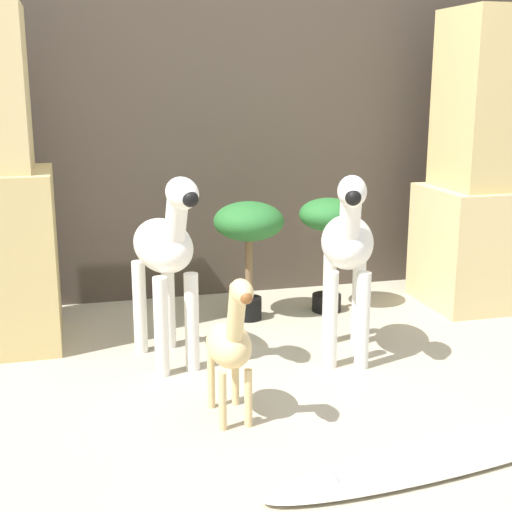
% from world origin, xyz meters
% --- Properties ---
extents(ground_plane, '(14.00, 14.00, 0.00)m').
position_xyz_m(ground_plane, '(0.00, 0.00, 0.00)').
color(ground_plane, '#B2A88E').
extents(wall_back, '(6.40, 0.08, 2.20)m').
position_xyz_m(wall_back, '(0.00, 1.56, 1.10)').
color(wall_back, '#473D33').
rests_on(wall_back, ground_plane).
extents(rock_pillar_right, '(0.79, 0.50, 1.44)m').
position_xyz_m(rock_pillar_right, '(1.29, 1.03, 0.66)').
color(rock_pillar_right, '#DBC184').
rests_on(rock_pillar_right, ground_plane).
extents(zebra_right, '(0.32, 0.54, 0.78)m').
position_xyz_m(zebra_right, '(0.23, 0.50, 0.46)').
color(zebra_right, white).
rests_on(zebra_right, ground_plane).
extents(zebra_left, '(0.28, 0.55, 0.78)m').
position_xyz_m(zebra_left, '(-0.47, 0.62, 0.46)').
color(zebra_left, white).
rests_on(zebra_left, ground_plane).
extents(giraffe_figurine, '(0.15, 0.36, 0.53)m').
position_xyz_m(giraffe_figurine, '(-0.34, 0.07, 0.28)').
color(giraffe_figurine, '#E0C184').
rests_on(giraffe_figurine, ground_plane).
extents(potted_palm_front, '(0.33, 0.33, 0.57)m').
position_xyz_m(potted_palm_front, '(-0.03, 1.07, 0.44)').
color(potted_palm_front, black).
rests_on(potted_palm_front, ground_plane).
extents(potted_palm_back, '(0.29, 0.29, 0.56)m').
position_xyz_m(potted_palm_back, '(0.37, 1.10, 0.43)').
color(potted_palm_back, black).
rests_on(potted_palm_back, ground_plane).
extents(surfboard, '(1.38, 0.44, 0.08)m').
position_xyz_m(surfboard, '(0.29, -0.33, 0.02)').
color(surfboard, silver).
rests_on(surfboard, ground_plane).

